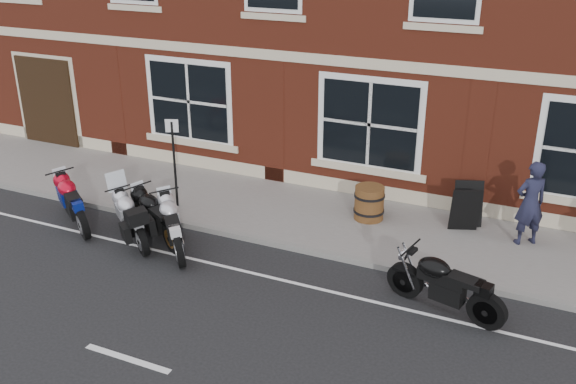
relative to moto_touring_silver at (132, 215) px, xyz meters
name	(u,v)px	position (x,y,z in m)	size (l,w,h in m)	color
ground	(222,272)	(2.45, -0.45, -0.56)	(80.00, 80.00, 0.00)	black
sidewalk	(285,211)	(2.45, 2.55, -0.50)	(30.00, 3.00, 0.12)	slate
kerb	(255,239)	(2.45, 0.97, -0.50)	(30.00, 0.16, 0.12)	slate
moto_touring_silver	(132,215)	(0.00, 0.00, 0.00)	(1.74, 1.39, 1.38)	black
moto_sport_red	(74,200)	(-1.66, 0.08, 0.02)	(1.94, 1.44, 1.02)	black
moto_sport_black	(156,214)	(0.44, 0.27, 0.00)	(1.96, 1.22, 0.98)	black
moto_sport_silver	(175,223)	(1.06, 0.04, 0.01)	(1.58, 1.77, 1.00)	black
moto_naked_black	(444,281)	(6.69, 0.01, 0.02)	(2.22, 0.73, 1.02)	black
pedestrian_left	(530,203)	(7.78, 3.08, 0.47)	(0.67, 0.44, 1.83)	#1C1D32
a_board_sign	(467,207)	(6.50, 3.25, 0.08)	(0.63, 0.42, 1.05)	black
barrel_planter	(369,203)	(4.41, 2.87, -0.05)	(0.70, 0.70, 0.78)	#461F12
parking_sign	(174,157)	(0.03, 1.66, 0.79)	(0.29, 0.13, 2.14)	black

